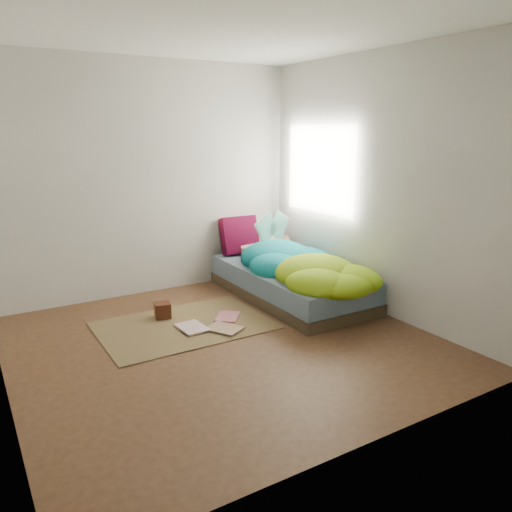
# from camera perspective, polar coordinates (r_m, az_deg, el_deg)

# --- Properties ---
(ground) EXTENTS (3.50, 3.50, 0.00)m
(ground) POSITION_cam_1_polar(r_m,az_deg,el_deg) (4.52, -3.60, -9.89)
(ground) COLOR #452A1A
(ground) RESTS_ON ground
(room_walls) EXTENTS (3.54, 3.54, 2.62)m
(room_walls) POSITION_cam_1_polar(r_m,az_deg,el_deg) (4.14, -3.84, 11.18)
(room_walls) COLOR #B9B6B0
(room_walls) RESTS_ON ground
(bed) EXTENTS (1.00, 2.00, 0.34)m
(bed) POSITION_cam_1_polar(r_m,az_deg,el_deg) (5.63, 3.96, -3.09)
(bed) COLOR #362D1D
(bed) RESTS_ON ground
(duvet) EXTENTS (0.96, 1.84, 0.34)m
(duvet) POSITION_cam_1_polar(r_m,az_deg,el_deg) (5.37, 5.38, -0.20)
(duvet) COLOR #087E82
(duvet) RESTS_ON bed
(rug) EXTENTS (1.60, 1.10, 0.01)m
(rug) POSITION_cam_1_polar(r_m,az_deg,el_deg) (4.92, -8.19, -7.87)
(rug) COLOR brown
(rug) RESTS_ON ground
(pillow_floral) EXTENTS (0.75, 0.63, 0.14)m
(pillow_floral) POSITION_cam_1_polar(r_m,az_deg,el_deg) (6.28, 1.07, 1.08)
(pillow_floral) COLOR beige
(pillow_floral) RESTS_ON bed
(pillow_magenta) EXTENTS (0.47, 0.17, 0.46)m
(pillow_magenta) POSITION_cam_1_polar(r_m,az_deg,el_deg) (6.19, -1.91, 2.38)
(pillow_magenta) COLOR #46041F
(pillow_magenta) RESTS_ON bed
(open_book) EXTENTS (0.48, 0.22, 0.28)m
(open_book) POSITION_cam_1_polar(r_m,az_deg,el_deg) (5.94, 1.94, 4.35)
(open_book) COLOR #33862B
(open_book) RESTS_ON duvet
(wooden_box) EXTENTS (0.18, 0.18, 0.15)m
(wooden_box) POSITION_cam_1_polar(r_m,az_deg,el_deg) (5.11, -10.63, -6.11)
(wooden_box) COLOR #36180C
(wooden_box) RESTS_ON rug
(floor_book_a) EXTENTS (0.25, 0.34, 0.02)m
(floor_book_a) POSITION_cam_1_polar(r_m,az_deg,el_deg) (4.75, -8.59, -8.43)
(floor_book_a) COLOR silver
(floor_book_a) RESTS_ON rug
(floor_book_b) EXTENTS (0.35, 0.36, 0.03)m
(floor_book_b) POSITION_cam_1_polar(r_m,az_deg,el_deg) (5.05, -4.50, -6.90)
(floor_book_b) COLOR #C16F77
(floor_book_b) RESTS_ON rug
(floor_book_c) EXTENTS (0.36, 0.39, 0.02)m
(floor_book_c) POSITION_cam_1_polar(r_m,az_deg,el_deg) (4.66, -4.39, -8.78)
(floor_book_c) COLOR tan
(floor_book_c) RESTS_ON rug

